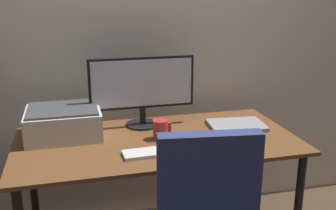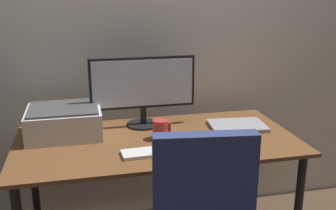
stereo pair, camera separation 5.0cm
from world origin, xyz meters
TOP-DOWN VIEW (x-y plane):
  - back_wall at (0.00, 0.55)m, footprint 6.40×0.10m
  - desk at (0.00, 0.00)m, footprint 1.52×0.76m
  - monitor at (-0.03, 0.24)m, footprint 0.61×0.20m
  - keyboard at (-0.07, -0.19)m, footprint 0.29×0.12m
  - mouse at (0.13, -0.20)m, footprint 0.08×0.11m
  - coffee_mug at (0.02, 0.00)m, footprint 0.10×0.08m
  - laptop at (0.50, 0.07)m, footprint 0.34×0.26m
  - printer at (-0.49, 0.18)m, footprint 0.40×0.34m

SIDE VIEW (x-z plane):
  - desk at x=0.00m, z-range 0.29..1.03m
  - keyboard at x=-0.07m, z-range 0.74..0.76m
  - laptop at x=0.50m, z-range 0.74..0.76m
  - mouse at x=0.13m, z-range 0.74..0.77m
  - coffee_mug at x=0.02m, z-range 0.74..0.85m
  - printer at x=-0.49m, z-range 0.74..0.90m
  - monitor at x=-0.03m, z-range 0.77..1.19m
  - back_wall at x=0.00m, z-range 0.00..2.60m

